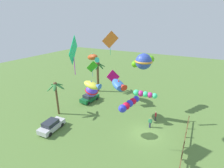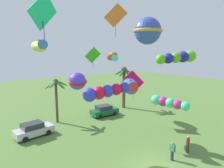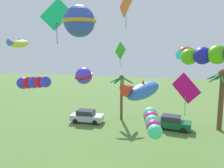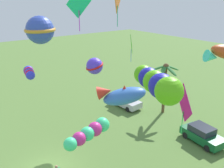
{
  "view_description": "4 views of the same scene",
  "coord_description": "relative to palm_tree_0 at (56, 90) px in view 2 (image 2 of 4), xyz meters",
  "views": [
    {
      "loc": [
        -18.66,
        -4.81,
        14.52
      ],
      "look_at": [
        0.5,
        5.48,
        6.23
      ],
      "focal_mm": 26.52,
      "sensor_mm": 36.0,
      "label": 1
    },
    {
      "loc": [
        -11.23,
        -7.8,
        8.65
      ],
      "look_at": [
        -0.81,
        4.51,
        6.11
      ],
      "focal_mm": 30.09,
      "sensor_mm": 36.0,
      "label": 2
    },
    {
      "loc": [
        4.74,
        -11.11,
        8.47
      ],
      "look_at": [
        -0.06,
        4.98,
        5.95
      ],
      "focal_mm": 34.34,
      "sensor_mm": 36.0,
      "label": 3
    },
    {
      "loc": [
        15.3,
        -5.52,
        12.35
      ],
      "look_at": [
        0.7,
        5.51,
        5.9
      ],
      "focal_mm": 40.19,
      "sensor_mm": 36.0,
      "label": 4
    }
  ],
  "objects": [
    {
      "name": "parked_car_0",
      "position": [
        6.25,
        -1.82,
        -3.52
      ],
      "size": [
        4.06,
        2.11,
        1.51
      ],
      "color": "#145B2D",
      "rests_on": "ground"
    },
    {
      "name": "kite_ball_4",
      "position": [
        -1.49,
        -7.99,
        2.09
      ],
      "size": [
        2.06,
        2.04,
        1.51
      ],
      "color": "#5438E5"
    },
    {
      "name": "ground_plane",
      "position": [
        1.63,
        -14.42,
        -4.28
      ],
      "size": [
        120.0,
        120.0,
        0.0
      ],
      "primitive_type": "plane",
      "color": "#567A38"
    },
    {
      "name": "kite_diamond_10",
      "position": [
        1.4,
        -6.2,
        4.27
      ],
      "size": [
        1.3,
        1.1,
        2.33
      ],
      "color": "green"
    },
    {
      "name": "kite_diamond_3",
      "position": [
        -4.13,
        -7.87,
        7.46
      ],
      "size": [
        2.67,
        1.21,
        4.03
      ],
      "color": "#17CF7B"
    },
    {
      "name": "kite_tube_5",
      "position": [
        -2.75,
        -13.53,
        2.17
      ],
      "size": [
        2.99,
        1.37,
        1.0
      ],
      "color": "#2F36E3"
    },
    {
      "name": "spectator_1",
      "position": [
        5.55,
        -14.72,
        -3.46
      ],
      "size": [
        0.52,
        0.34,
        1.59
      ],
      "color": "#38383D",
      "rests_on": "ground"
    },
    {
      "name": "kite_tube_2",
      "position": [
        8.98,
        -11.22,
        4.06
      ],
      "size": [
        4.36,
        2.73,
        1.49
      ],
      "color": "#57BD14"
    },
    {
      "name": "kite_diamond_11",
      "position": [
        7.29,
        -6.4,
        1.07
      ],
      "size": [
        2.37,
        1.41,
        3.79
      ],
      "color": "#D30B7B"
    },
    {
      "name": "kite_fish_7",
      "position": [
        7.48,
        -2.14,
        4.09
      ],
      "size": [
        2.8,
        3.59,
        1.69
      ],
      "color": "#BB481C"
    },
    {
      "name": "palm_tree_1",
      "position": [
        11.21,
        -0.6,
        0.55
      ],
      "size": [
        3.36,
        3.13,
        6.71
      ],
      "color": "brown",
      "rests_on": "ground"
    },
    {
      "name": "kite_fish_9",
      "position": [
        3.86,
        -9.19,
        1.25
      ],
      "size": [
        3.32,
        3.72,
        1.88
      ],
      "color": "blue"
    },
    {
      "name": "spectator_0",
      "position": [
        3.46,
        -14.47,
        -3.46
      ],
      "size": [
        0.27,
        0.55,
        1.59
      ],
      "color": "#2D3351",
      "rests_on": "ground"
    },
    {
      "name": "palm_tree_0",
      "position": [
        0.0,
        0.0,
        0.0
      ],
      "size": [
        3.02,
        3.16,
        5.66
      ],
      "color": "brown",
      "rests_on": "ground"
    },
    {
      "name": "kite_ball_0",
      "position": [
        0.84,
        -13.68,
        5.97
      ],
      "size": [
        2.58,
        2.58,
        1.84
      ],
      "color": "#324BB4"
    },
    {
      "name": "kite_diamond_6",
      "position": [
        2.45,
        -8.51,
        7.94
      ],
      "size": [
        1.51,
        1.71,
        3.12
      ],
      "color": "orange"
    },
    {
      "name": "parked_car_1",
      "position": [
        -3.73,
        -2.37,
        -3.52
      ],
      "size": [
        4.01,
        1.96,
        1.51
      ],
      "color": "#BCBCC1",
      "rests_on": "ground"
    },
    {
      "name": "kite_tube_8",
      "position": [
        5.13,
        -12.8,
        0.02
      ],
      "size": [
        1.46,
        3.56,
        1.06
      ],
      "color": "#3DF093"
    },
    {
      "name": "kite_fish_1",
      "position": [
        -5.67,
        -11.1,
        4.86
      ],
      "size": [
        1.08,
        2.0,
        0.86
      ],
      "color": "yellow"
    }
  ]
}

